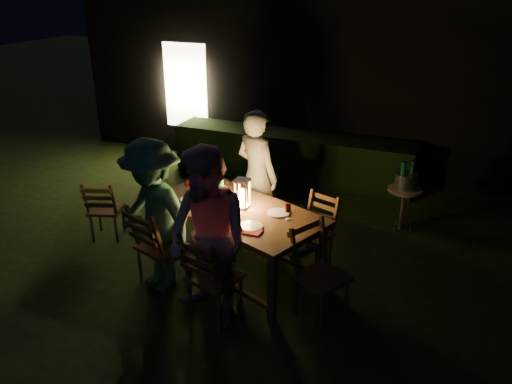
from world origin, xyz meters
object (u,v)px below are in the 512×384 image
at_px(chair_far_right, 313,244).
at_px(lantern, 242,195).
at_px(chair_near_left, 161,259).
at_px(person_opp_left, 154,217).
at_px(chair_spare, 107,219).
at_px(bottle_table, 221,191).
at_px(person_opp_right, 208,240).
at_px(chair_near_right, 214,291).
at_px(chair_far_left, 254,218).
at_px(person_house_side, 257,176).
at_px(side_table, 404,194).
at_px(ice_bucket, 406,181).
at_px(bottle_bucket_a, 402,178).
at_px(dining_table, 236,214).
at_px(chair_end, 320,290).
at_px(bottle_bucket_b, 411,177).

relative_size(chair_far_right, lantern, 2.64).
xyz_separation_m(chair_near_left, person_opp_left, (-0.02, -0.04, 0.56)).
distance_m(chair_spare, bottle_table, 1.89).
xyz_separation_m(person_opp_right, bottle_table, (-0.36, 1.02, 0.05)).
bearing_deg(chair_near_right, chair_far_left, 113.40).
height_order(chair_near_left, person_house_side, person_house_side).
relative_size(chair_near_right, bottle_table, 3.76).
height_order(lantern, side_table, lantern).
bearing_deg(ice_bucket, chair_near_right, -118.85).
xyz_separation_m(chair_far_right, bottle_bucket_a, (0.83, 1.32, 0.50)).
distance_m(chair_far_right, person_opp_right, 1.72).
bearing_deg(chair_far_left, chair_near_right, 114.40).
height_order(chair_near_right, lantern, lantern).
xyz_separation_m(dining_table, chair_far_left, (-0.15, 0.88, -0.48)).
bearing_deg(chair_far_right, ice_bucket, -105.06).
relative_size(dining_table, side_table, 3.68).
relative_size(chair_near_right, chair_spare, 1.17).
relative_size(chair_near_left, chair_end, 1.02).
relative_size(chair_end, bottle_bucket_b, 3.27).
bearing_deg(chair_far_right, bottle_table, 40.84).
distance_m(chair_near_right, person_opp_right, 0.62).
bearing_deg(chair_near_right, chair_end, 37.93).
bearing_deg(chair_end, bottle_table, -82.87).
bearing_deg(person_opp_left, side_table, 67.19).
distance_m(dining_table, chair_far_left, 1.01).
bearing_deg(ice_bucket, chair_far_right, -122.95).
bearing_deg(ice_bucket, person_house_side, -151.94).
xyz_separation_m(lantern, side_table, (1.61, 1.86, -0.47)).
xyz_separation_m(chair_near_left, ice_bucket, (2.37, 2.45, 0.41)).
xyz_separation_m(chair_near_left, chair_end, (1.84, 0.12, -0.00)).
bearing_deg(dining_table, bottle_bucket_a, 69.65).
bearing_deg(chair_far_right, chair_end, 128.49).
bearing_deg(bottle_table, bottle_bucket_a, 43.43).
height_order(chair_far_right, person_house_side, person_house_side).
bearing_deg(bottle_bucket_b, chair_end, -103.64).
bearing_deg(dining_table, bottle_table, 180.00).
xyz_separation_m(lantern, bottle_bucket_a, (1.56, 1.82, -0.23)).
bearing_deg(chair_far_left, chair_spare, 37.93).
height_order(chair_near_right, bottle_bucket_b, chair_near_right).
relative_size(chair_far_right, bottle_bucket_a, 2.89).
xyz_separation_m(person_opp_right, side_table, (1.54, 2.81, -0.39)).
height_order(ice_bucket, bottle_bucket_b, bottle_bucket_b).
bearing_deg(ice_bucket, bottle_bucket_a, -141.34).
distance_m(bottle_table, bottle_bucket_b, 2.69).
bearing_deg(person_opp_left, person_opp_right, 0.00).
bearing_deg(chair_far_left, person_opp_left, 84.06).
distance_m(person_opp_left, bottle_table, 0.85).
distance_m(chair_far_left, chair_end, 1.85).
relative_size(dining_table, chair_near_left, 2.15).
bearing_deg(person_house_side, chair_end, 154.04).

